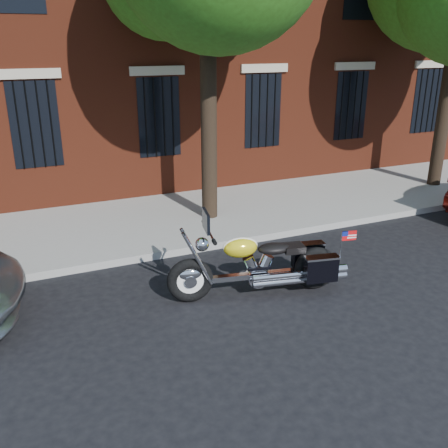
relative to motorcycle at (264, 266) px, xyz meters
name	(u,v)px	position (x,y,z in m)	size (l,w,h in m)	color
ground	(244,275)	(0.03, 0.79, -0.52)	(120.00, 120.00, 0.00)	black
curb	(215,245)	(0.03, 2.17, -0.45)	(40.00, 0.16, 0.15)	gray
sidewalk	(185,217)	(0.03, 4.05, -0.45)	(40.00, 3.60, 0.15)	gray
motorcycle	(264,266)	(0.00, 0.00, 0.00)	(2.96, 1.25, 1.55)	black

